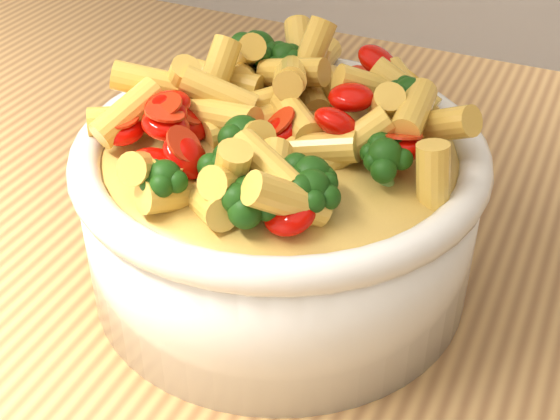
% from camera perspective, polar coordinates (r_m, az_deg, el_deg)
% --- Properties ---
extents(table, '(1.20, 0.80, 0.90)m').
position_cam_1_polar(table, '(0.60, 6.07, -13.48)').
color(table, tan).
rests_on(table, ground).
extents(serving_bowl, '(0.26, 0.26, 0.11)m').
position_cam_1_polar(serving_bowl, '(0.50, 0.00, 0.13)').
color(serving_bowl, white).
rests_on(serving_bowl, table).
extents(pasta_salad, '(0.20, 0.20, 0.05)m').
position_cam_1_polar(pasta_salad, '(0.47, 0.00, 6.99)').
color(pasta_salad, '#EEB44B').
rests_on(pasta_salad, serving_bowl).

